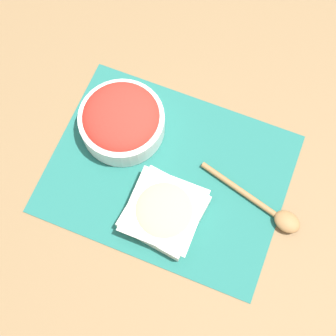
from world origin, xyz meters
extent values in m
plane|color=olive|center=(0.00, 0.00, 0.00)|extent=(3.00, 3.00, 0.00)
cube|color=#236B60|center=(0.00, 0.00, 0.00)|extent=(0.49, 0.38, 0.00)
cube|color=silver|center=(-0.03, 0.09, 0.02)|extent=(0.16, 0.16, 0.04)
cube|color=silver|center=(-0.03, 0.09, 0.04)|extent=(0.14, 0.14, 0.00)
ellipsoid|color=#A8CC7F|center=(-0.03, 0.09, 0.04)|extent=(0.12, 0.12, 0.02)
cylinder|color=white|center=(0.13, -0.06, 0.03)|extent=(0.18, 0.18, 0.06)
torus|color=white|center=(0.13, -0.06, 0.06)|extent=(0.18, 0.18, 0.01)
ellipsoid|color=red|center=(0.13, -0.06, 0.06)|extent=(0.16, 0.16, 0.06)
cylinder|color=#9E7042|center=(-0.16, -0.02, 0.01)|extent=(0.19, 0.06, 0.01)
ellipsoid|color=#9E7042|center=(-0.26, 0.01, 0.02)|extent=(0.06, 0.06, 0.02)
camera|label=1|loc=(-0.12, 0.30, 0.94)|focal=50.00mm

